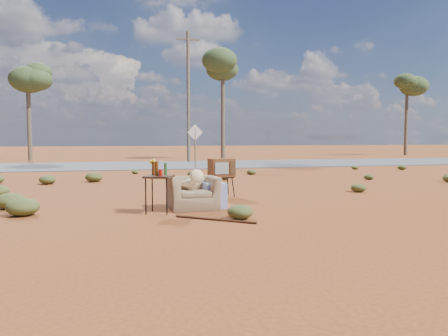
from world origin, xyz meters
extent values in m
plane|color=brown|center=(0.00, 0.00, 0.00)|extent=(140.00, 140.00, 0.00)
cube|color=#565659|center=(0.00, 15.00, 0.02)|extent=(140.00, 7.00, 0.04)
imported|color=olive|center=(-0.55, 0.00, 0.47)|extent=(1.11, 0.75, 0.94)
ellipsoid|color=#FDD99B|center=(-0.61, 0.05, 0.54)|extent=(0.34, 0.34, 0.20)
ellipsoid|color=#FDD99B|center=(-0.50, -0.17, 0.72)|extent=(0.30, 0.15, 0.30)
cube|color=navy|center=(-0.06, 0.13, 0.27)|extent=(0.48, 0.72, 0.55)
cube|color=black|center=(0.51, 1.85, 0.50)|extent=(0.60, 0.49, 0.03)
cylinder|color=black|center=(0.29, 1.62, 0.25)|extent=(0.03, 0.03, 0.50)
cylinder|color=black|center=(0.79, 1.69, 0.25)|extent=(0.03, 0.03, 0.50)
cylinder|color=black|center=(0.24, 2.01, 0.25)|extent=(0.03, 0.03, 0.50)
cylinder|color=black|center=(0.74, 2.07, 0.25)|extent=(0.03, 0.03, 0.50)
cube|color=brown|center=(0.51, 1.85, 0.76)|extent=(0.68, 0.56, 0.48)
cube|color=gray|center=(0.46, 1.59, 0.76)|extent=(0.37, 0.07, 0.30)
cube|color=#472D19|center=(0.76, 1.62, 0.76)|extent=(0.14, 0.04, 0.34)
cube|color=#331D12|center=(-1.31, -0.42, 0.76)|extent=(0.70, 0.70, 0.04)
cylinder|color=black|center=(-1.59, -0.54, 0.38)|extent=(0.03, 0.03, 0.76)
cylinder|color=black|center=(-1.18, -0.69, 0.38)|extent=(0.03, 0.03, 0.76)
cylinder|color=black|center=(-1.43, -0.14, 0.38)|extent=(0.03, 0.03, 0.76)
cylinder|color=black|center=(-1.03, -0.29, 0.38)|extent=(0.03, 0.03, 0.76)
cylinder|color=#47220B|center=(-1.41, -0.32, 0.92)|extent=(0.08, 0.08, 0.28)
cylinder|color=#47220B|center=(-1.36, -0.49, 0.93)|extent=(0.07, 0.07, 0.30)
cylinder|color=#255725|center=(-1.17, -0.35, 0.91)|extent=(0.06, 0.06, 0.26)
cylinder|color=red|center=(-1.29, -0.54, 0.85)|extent=(0.07, 0.07, 0.14)
cylinder|color=silver|center=(-1.40, -0.21, 0.85)|extent=(0.09, 0.09, 0.15)
ellipsoid|color=yellow|center=(-1.40, -0.21, 1.02)|extent=(0.17, 0.17, 0.13)
cylinder|color=#492613|center=(-0.37, -1.45, 0.02)|extent=(1.34, 1.06, 0.04)
cylinder|color=brown|center=(1.50, 12.00, 1.00)|extent=(0.06, 0.06, 2.00)
cube|color=silver|center=(1.50, 12.00, 1.80)|extent=(0.78, 0.04, 0.78)
cylinder|color=brown|center=(-8.00, 22.00, 3.00)|extent=(0.28, 0.28, 6.00)
ellipsoid|color=#42562C|center=(-8.00, 22.00, 5.50)|extent=(3.20, 3.20, 2.20)
cylinder|color=brown|center=(5.00, 21.00, 3.50)|extent=(0.28, 0.28, 7.00)
ellipsoid|color=#42562C|center=(5.00, 21.00, 6.50)|extent=(3.20, 3.20, 2.20)
cylinder|color=brown|center=(22.00, 24.00, 3.25)|extent=(0.28, 0.28, 6.50)
ellipsoid|color=#42562C|center=(22.00, 24.00, 6.00)|extent=(3.20, 3.20, 2.20)
cylinder|color=brown|center=(2.00, 17.50, 4.00)|extent=(0.20, 0.20, 8.00)
cube|color=brown|center=(2.00, 17.50, 7.50)|extent=(1.40, 0.10, 0.10)
ellipsoid|color=#4C5425|center=(4.50, 1.80, 0.12)|extent=(0.44, 0.44, 0.24)
ellipsoid|color=#4C5425|center=(-3.00, 6.50, 0.17)|extent=(0.60, 0.60, 0.33)
ellipsoid|color=#4C5425|center=(6.80, 5.00, 0.10)|extent=(0.36, 0.36, 0.20)
ellipsoid|color=#4C5425|center=(3.20, 8.00, 0.11)|extent=(0.40, 0.40, 0.22)
ellipsoid|color=#4C5425|center=(-1.50, 9.50, 0.08)|extent=(0.30, 0.30, 0.17)
camera|label=1|loc=(-2.04, -9.32, 1.55)|focal=35.00mm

